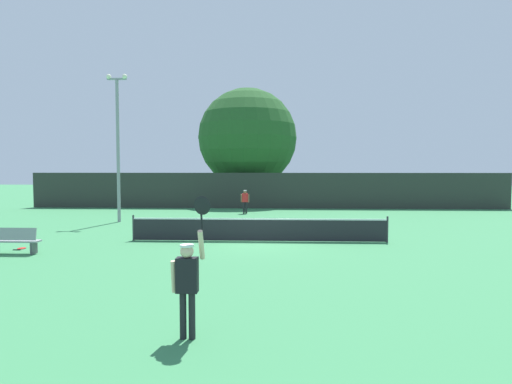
{
  "coord_description": "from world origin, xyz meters",
  "views": [
    {
      "loc": [
        0.7,
        -17.73,
        3.03
      ],
      "look_at": [
        -0.26,
        3.24,
        1.87
      ],
      "focal_mm": 30.25,
      "sensor_mm": 36.0,
      "label": 1
    }
  ],
  "objects_px": {
    "spare_racket": "(21,248)",
    "parked_car_near": "(231,193)",
    "parked_car_mid": "(296,193)",
    "tennis_ball": "(291,228)",
    "courtside_bench": "(13,240)",
    "light_pole": "(118,139)",
    "player_receiving": "(245,199)",
    "large_tree": "(247,138)",
    "player_serving": "(188,276)"
  },
  "relations": [
    {
      "from": "light_pole",
      "to": "large_tree",
      "type": "bearing_deg",
      "value": 63.25
    },
    {
      "from": "tennis_ball",
      "to": "large_tree",
      "type": "height_order",
      "value": "large_tree"
    },
    {
      "from": "light_pole",
      "to": "parked_car_mid",
      "type": "distance_m",
      "value": 18.77
    },
    {
      "from": "player_receiving",
      "to": "parked_car_near",
      "type": "distance_m",
      "value": 10.42
    },
    {
      "from": "courtside_bench",
      "to": "large_tree",
      "type": "distance_m",
      "value": 23.56
    },
    {
      "from": "light_pole",
      "to": "large_tree",
      "type": "distance_m",
      "value": 14.35
    },
    {
      "from": "courtside_bench",
      "to": "light_pole",
      "type": "bearing_deg",
      "value": 87.33
    },
    {
      "from": "courtside_bench",
      "to": "large_tree",
      "type": "height_order",
      "value": "large_tree"
    },
    {
      "from": "tennis_ball",
      "to": "spare_racket",
      "type": "height_order",
      "value": "tennis_ball"
    },
    {
      "from": "player_serving",
      "to": "spare_racket",
      "type": "bearing_deg",
      "value": 134.4
    },
    {
      "from": "player_receiving",
      "to": "courtside_bench",
      "type": "relative_size",
      "value": 0.87
    },
    {
      "from": "player_receiving",
      "to": "parked_car_mid",
      "type": "xyz_separation_m",
      "value": [
        3.92,
        10.12,
        -0.18
      ]
    },
    {
      "from": "tennis_ball",
      "to": "parked_car_mid",
      "type": "bearing_deg",
      "value": 86.34
    },
    {
      "from": "large_tree",
      "to": "tennis_ball",
      "type": "bearing_deg",
      "value": -78.28
    },
    {
      "from": "player_receiving",
      "to": "spare_racket",
      "type": "relative_size",
      "value": 3.03
    },
    {
      "from": "player_serving",
      "to": "parked_car_near",
      "type": "relative_size",
      "value": 0.6
    },
    {
      "from": "player_serving",
      "to": "parked_car_mid",
      "type": "xyz_separation_m",
      "value": [
        3.43,
        31.31,
        -0.35
      ]
    },
    {
      "from": "light_pole",
      "to": "player_receiving",
      "type": "bearing_deg",
      "value": 35.08
    },
    {
      "from": "parked_car_near",
      "to": "parked_car_mid",
      "type": "xyz_separation_m",
      "value": [
        5.88,
        -0.1,
        0.0
      ]
    },
    {
      "from": "light_pole",
      "to": "parked_car_near",
      "type": "bearing_deg",
      "value": 72.13
    },
    {
      "from": "parked_car_mid",
      "to": "player_serving",
      "type": "bearing_deg",
      "value": -92.47
    },
    {
      "from": "tennis_ball",
      "to": "player_serving",
      "type": "bearing_deg",
      "value": -99.43
    },
    {
      "from": "player_serving",
      "to": "parked_car_mid",
      "type": "distance_m",
      "value": 31.5
    },
    {
      "from": "spare_racket",
      "to": "light_pole",
      "type": "relative_size",
      "value": 0.06
    },
    {
      "from": "spare_racket",
      "to": "parked_car_near",
      "type": "height_order",
      "value": "parked_car_near"
    },
    {
      "from": "parked_car_near",
      "to": "light_pole",
      "type": "bearing_deg",
      "value": -109.78
    },
    {
      "from": "player_serving",
      "to": "tennis_ball",
      "type": "bearing_deg",
      "value": 80.57
    },
    {
      "from": "large_tree",
      "to": "parked_car_mid",
      "type": "xyz_separation_m",
      "value": [
        4.28,
        2.11,
        -4.84
      ]
    },
    {
      "from": "player_receiving",
      "to": "parked_car_near",
      "type": "xyz_separation_m",
      "value": [
        -1.96,
        10.23,
        -0.18
      ]
    },
    {
      "from": "tennis_ball",
      "to": "large_tree",
      "type": "relative_size",
      "value": 0.01
    },
    {
      "from": "large_tree",
      "to": "light_pole",
      "type": "bearing_deg",
      "value": -116.75
    },
    {
      "from": "player_serving",
      "to": "player_receiving",
      "type": "height_order",
      "value": "player_serving"
    },
    {
      "from": "parked_car_near",
      "to": "large_tree",
      "type": "bearing_deg",
      "value": -55.97
    },
    {
      "from": "light_pole",
      "to": "parked_car_near",
      "type": "distance_m",
      "value": 16.24
    },
    {
      "from": "player_receiving",
      "to": "large_tree",
      "type": "xyz_separation_m",
      "value": [
        -0.36,
        8.01,
        4.66
      ]
    },
    {
      "from": "light_pole",
      "to": "player_serving",
      "type": "bearing_deg",
      "value": -66.03
    },
    {
      "from": "player_receiving",
      "to": "courtside_bench",
      "type": "distance_m",
      "value": 15.71
    },
    {
      "from": "tennis_ball",
      "to": "spare_racket",
      "type": "xyz_separation_m",
      "value": [
        -10.34,
        -5.74,
        -0.01
      ]
    },
    {
      "from": "parked_car_mid",
      "to": "tennis_ball",
      "type": "bearing_deg",
      "value": -89.89
    },
    {
      "from": "spare_racket",
      "to": "parked_car_near",
      "type": "distance_m",
      "value": 23.89
    },
    {
      "from": "courtside_bench",
      "to": "parked_car_near",
      "type": "relative_size",
      "value": 0.42
    },
    {
      "from": "tennis_ball",
      "to": "large_tree",
      "type": "xyz_separation_m",
      "value": [
        -3.17,
        15.26,
        5.58
      ]
    },
    {
      "from": "player_receiving",
      "to": "player_serving",
      "type": "bearing_deg",
      "value": 91.34
    },
    {
      "from": "spare_racket",
      "to": "courtside_bench",
      "type": "height_order",
      "value": "courtside_bench"
    },
    {
      "from": "player_serving",
      "to": "spare_racket",
      "type": "height_order",
      "value": "player_serving"
    },
    {
      "from": "spare_racket",
      "to": "parked_car_mid",
      "type": "bearing_deg",
      "value": 63.66
    },
    {
      "from": "player_serving",
      "to": "parked_car_near",
      "type": "distance_m",
      "value": 31.51
    },
    {
      "from": "player_receiving",
      "to": "spare_racket",
      "type": "height_order",
      "value": "player_receiving"
    },
    {
      "from": "large_tree",
      "to": "courtside_bench",
      "type": "bearing_deg",
      "value": -107.39
    },
    {
      "from": "player_serving",
      "to": "large_tree",
      "type": "height_order",
      "value": "large_tree"
    }
  ]
}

